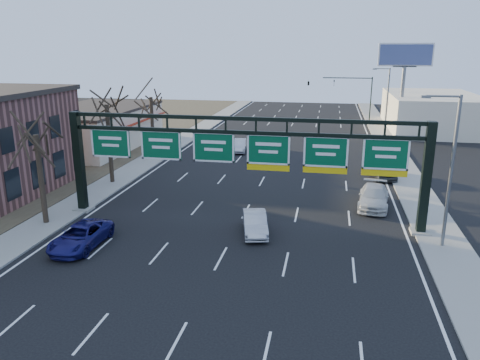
% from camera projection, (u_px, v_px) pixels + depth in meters
% --- Properties ---
extents(ground, '(160.00, 160.00, 0.00)m').
position_uv_depth(ground, '(212.00, 275.00, 24.51)').
color(ground, black).
rests_on(ground, ground).
extents(sidewalk_left, '(3.00, 120.00, 0.12)m').
position_uv_depth(sidewalk_left, '(135.00, 168.00, 45.70)').
color(sidewalk_left, gray).
rests_on(sidewalk_left, ground).
extents(sidewalk_right, '(3.00, 120.00, 0.12)m').
position_uv_depth(sidewalk_right, '(409.00, 182.00, 41.04)').
color(sidewalk_right, gray).
rests_on(sidewalk_right, ground).
extents(dirt_strip_left, '(21.00, 120.00, 0.06)m').
position_uv_depth(dirt_strip_left, '(24.00, 163.00, 47.94)').
color(dirt_strip_left, '#473D2B').
rests_on(dirt_strip_left, ground).
extents(lane_markings, '(21.60, 120.00, 0.01)m').
position_uv_depth(lane_markings, '(265.00, 175.00, 43.39)').
color(lane_markings, white).
rests_on(lane_markings, ground).
extents(sign_gantry, '(24.60, 1.20, 7.20)m').
position_uv_depth(sign_gantry, '(243.00, 155.00, 30.76)').
color(sign_gantry, black).
rests_on(sign_gantry, ground).
extents(cream_strip, '(10.90, 18.40, 4.70)m').
position_uv_depth(cream_strip, '(96.00, 127.00, 55.15)').
color(cream_strip, beige).
rests_on(cream_strip, ground).
extents(building_right_distant, '(12.00, 20.00, 5.00)m').
position_uv_depth(building_right_distant, '(431.00, 112.00, 67.38)').
color(building_right_distant, beige).
rests_on(building_right_distant, ground).
extents(tree_gantry, '(3.60, 3.60, 8.48)m').
position_uv_depth(tree_gantry, '(34.00, 119.00, 29.61)').
color(tree_gantry, black).
rests_on(tree_gantry, sidewalk_left).
extents(tree_mid, '(3.60, 3.60, 9.24)m').
position_uv_depth(tree_mid, '(106.00, 92.00, 38.84)').
color(tree_mid, black).
rests_on(tree_mid, sidewalk_left).
extents(tree_far, '(3.60, 3.60, 8.86)m').
position_uv_depth(tree_far, '(150.00, 87.00, 48.39)').
color(tree_far, black).
rests_on(tree_far, sidewalk_left).
extents(streetlight_near, '(2.15, 0.22, 9.00)m').
position_uv_depth(streetlight_near, '(450.00, 164.00, 26.50)').
color(streetlight_near, slate).
rests_on(streetlight_near, sidewalk_right).
extents(streetlight_far, '(2.15, 0.22, 9.00)m').
position_uv_depth(streetlight_far, '(386.00, 100.00, 58.60)').
color(streetlight_far, slate).
rests_on(streetlight_far, sidewalk_right).
extents(billboard_right, '(7.00, 0.50, 12.00)m').
position_uv_depth(billboard_right, '(405.00, 66.00, 61.75)').
color(billboard_right, slate).
rests_on(billboard_right, ground).
extents(traffic_signal_mast, '(10.16, 0.54, 7.00)m').
position_uv_depth(traffic_signal_mast, '(332.00, 86.00, 73.89)').
color(traffic_signal_mast, black).
rests_on(traffic_signal_mast, ground).
extents(car_blue_suv, '(2.29, 4.88, 1.35)m').
position_uv_depth(car_blue_suv, '(81.00, 236.00, 27.74)').
color(car_blue_suv, navy).
rests_on(car_blue_suv, ground).
extents(car_silver_sedan, '(2.34, 4.34, 1.36)m').
position_uv_depth(car_silver_sedan, '(255.00, 223.00, 29.81)').
color(car_silver_sedan, '#AAAAAE').
rests_on(car_silver_sedan, ground).
extents(car_white_wagon, '(2.68, 5.39, 1.51)m').
position_uv_depth(car_white_wagon, '(374.00, 197.00, 34.77)').
color(car_white_wagon, silver).
rests_on(car_white_wagon, ground).
extents(car_grey_far, '(2.77, 5.03, 1.62)m').
position_uv_depth(car_grey_far, '(381.00, 169.00, 42.51)').
color(car_grey_far, '#3A3D3E').
rests_on(car_grey_far, ground).
extents(car_silver_distant, '(1.98, 4.38, 1.39)m').
position_uv_depth(car_silver_distant, '(239.00, 145.00, 53.15)').
color(car_silver_distant, '#B7B6BB').
rests_on(car_silver_distant, ground).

